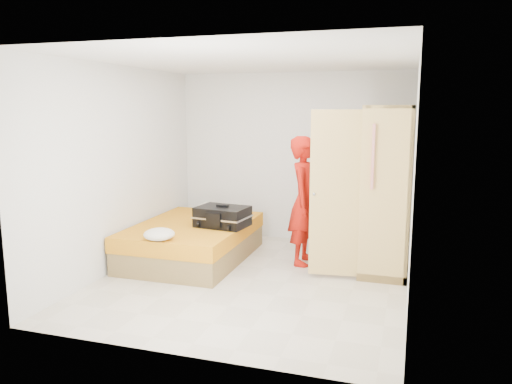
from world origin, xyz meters
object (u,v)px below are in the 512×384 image
(person, at_px, (305,201))
(round_cushion, at_px, (159,234))
(wardrobe, at_px, (383,193))
(suitcase, at_px, (222,217))
(bed, at_px, (193,241))

(person, bearing_deg, round_cushion, 130.52)
(wardrobe, xyz_separation_m, suitcase, (-2.06, -0.33, -0.37))
(wardrobe, distance_m, round_cushion, 2.83)
(bed, xyz_separation_m, wardrobe, (2.50, 0.32, 0.75))
(wardrobe, relative_size, person, 1.23)
(wardrobe, xyz_separation_m, round_cushion, (-2.52, -1.22, -0.43))
(wardrobe, bearing_deg, bed, -172.80)
(bed, height_order, round_cushion, round_cushion)
(wardrobe, height_order, round_cushion, wardrobe)
(bed, bearing_deg, round_cushion, -91.49)
(wardrobe, height_order, person, wardrobe)
(wardrobe, bearing_deg, round_cushion, -154.29)
(suitcase, bearing_deg, wardrobe, 16.18)
(bed, relative_size, person, 1.18)
(person, xyz_separation_m, round_cushion, (-1.53, -1.18, -0.28))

